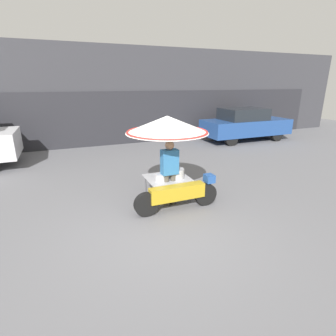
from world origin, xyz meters
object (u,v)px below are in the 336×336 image
at_px(vendor_person, 170,170).
at_px(potted_plant, 265,125).
at_px(parked_car, 245,124).
at_px(vendor_motorcycle_cart, 168,135).

distance_m(vendor_person, potted_plant, 10.38).
height_order(parked_car, potted_plant, parked_car).
bearing_deg(vendor_motorcycle_cart, potted_plant, 36.08).
bearing_deg(vendor_person, potted_plant, 36.73).
bearing_deg(potted_plant, vendor_person, -143.27).
relative_size(vendor_motorcycle_cart, potted_plant, 2.36).
distance_m(parked_car, potted_plant, 2.27).
height_order(vendor_motorcycle_cart, parked_car, vendor_motorcycle_cart).
relative_size(vendor_motorcycle_cart, parked_car, 0.47).
bearing_deg(vendor_motorcycle_cart, vendor_person, -104.17).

